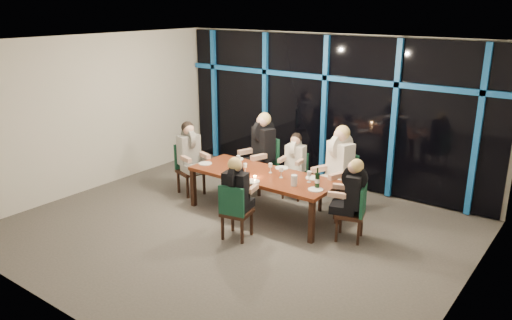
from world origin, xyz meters
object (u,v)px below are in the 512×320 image
(diner_end_right, at_px, (352,187))
(diner_far_mid, at_px, (295,156))
(diner_far_left, at_px, (262,141))
(chair_end_right, at_px, (356,210))
(chair_far_left, at_px, (265,161))
(diner_near_mid, at_px, (237,186))
(wine_bottle, at_px, (317,180))
(chair_far_right, at_px, (341,179))
(chair_far_mid, at_px, (296,172))
(dining_table, at_px, (263,178))
(chair_near_mid, at_px, (235,209))
(chair_end_left, at_px, (188,166))
(diner_end_left, at_px, (190,148))
(water_pitcher, at_px, (294,180))
(diner_far_right, at_px, (339,157))

(diner_end_right, bearing_deg, diner_far_mid, -137.25)
(diner_far_left, bearing_deg, chair_end_right, -1.00)
(chair_far_left, xyz_separation_m, diner_end_right, (2.31, -0.97, 0.27))
(diner_end_right, relative_size, diner_near_mid, 0.99)
(diner_near_mid, height_order, wine_bottle, diner_near_mid)
(chair_far_right, relative_size, wine_bottle, 3.18)
(chair_far_right, xyz_separation_m, wine_bottle, (0.06, -0.97, 0.28))
(chair_far_right, relative_size, diner_end_right, 1.22)
(chair_far_left, xyz_separation_m, chair_far_mid, (0.66, 0.07, -0.12))
(dining_table, xyz_separation_m, chair_far_right, (1.03, 0.92, -0.08))
(dining_table, height_order, diner_far_mid, diner_far_mid)
(dining_table, bearing_deg, wine_bottle, -2.44)
(chair_far_mid, bearing_deg, chair_near_mid, -92.10)
(diner_far_left, distance_m, diner_far_mid, 0.73)
(chair_far_left, distance_m, chair_end_right, 2.57)
(wine_bottle, bearing_deg, diner_far_left, 151.71)
(diner_far_left, xyz_separation_m, diner_near_mid, (0.89, -1.89, -0.15))
(chair_far_left, xyz_separation_m, chair_end_right, (2.39, -0.95, -0.09))
(chair_end_left, distance_m, chair_end_right, 3.52)
(chair_far_mid, relative_size, diner_end_left, 0.90)
(diner_far_mid, relative_size, water_pitcher, 4.65)
(diner_far_left, height_order, diner_end_right, diner_far_left)
(chair_end_right, xyz_separation_m, diner_far_mid, (-1.71, 0.95, 0.32))
(chair_near_mid, bearing_deg, diner_near_mid, -90.00)
(diner_end_left, relative_size, water_pitcher, 5.27)
(chair_far_right, bearing_deg, diner_end_left, -140.89)
(dining_table, bearing_deg, diner_end_left, -179.43)
(diner_end_right, bearing_deg, diner_near_mid, -71.86)
(wine_bottle, bearing_deg, diner_far_mid, 135.85)
(diner_end_left, distance_m, diner_end_right, 3.36)
(chair_far_mid, distance_m, diner_end_right, 1.99)
(chair_end_left, height_order, diner_far_mid, diner_far_mid)
(diner_far_left, distance_m, diner_near_mid, 2.10)
(wine_bottle, bearing_deg, chair_far_left, 149.19)
(chair_far_left, height_order, water_pitcher, chair_far_left)
(diner_near_mid, relative_size, wine_bottle, 2.63)
(chair_end_right, bearing_deg, chair_far_left, -128.29)
(diner_far_right, distance_m, diner_near_mid, 1.99)
(chair_end_left, xyz_separation_m, diner_far_mid, (1.80, 0.99, 0.28))
(chair_far_right, bearing_deg, diner_far_right, -90.00)
(dining_table, relative_size, wine_bottle, 7.68)
(chair_far_mid, relative_size, chair_far_right, 0.80)
(chair_end_right, bearing_deg, diner_near_mid, -72.61)
(diner_end_right, distance_m, diner_near_mid, 1.77)
(chair_far_left, xyz_separation_m, chair_far_right, (1.69, -0.07, 0.00))
(chair_near_mid, bearing_deg, wine_bottle, -142.51)
(dining_table, height_order, wine_bottle, wine_bottle)
(chair_end_left, relative_size, chair_near_mid, 1.07)
(chair_end_right, bearing_deg, chair_near_mid, -70.41)
(chair_near_mid, bearing_deg, chair_end_right, -155.53)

